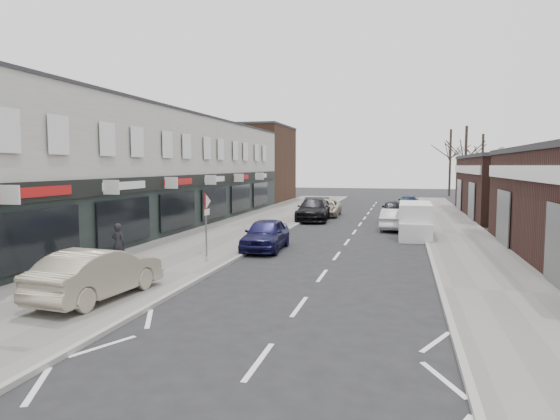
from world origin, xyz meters
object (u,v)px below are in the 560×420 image
Objects in this scene: warning_sign at (207,207)px; parked_car_left_a at (266,234)px; sedan_on_pavement at (98,273)px; parked_car_left_c at (326,208)px; pedestrian at (118,244)px; parked_car_left_b at (314,210)px; parked_car_right_c at (408,203)px; white_van at (415,221)px; parked_car_right_b at (395,211)px; parked_car_right_a at (393,219)px.

parked_car_left_a is (1.76, 2.76, -1.48)m from warning_sign.
sedan_on_pavement is at bearing -105.21° from parked_car_left_a.
parked_car_left_c is at bearing -90.20° from sedan_on_pavement.
pedestrian is 18.34m from parked_car_left_b.
parked_car_right_c is (6.61, 10.94, -0.16)m from parked_car_left_b.
sedan_on_pavement reaches higher than parked_car_left_a.
white_van reaches higher than parked_car_right_b.
warning_sign is at bearing -100.55° from parked_car_left_b.
sedan_on_pavement reaches higher than parked_car_right_a.
parked_car_left_c is 1.18× the size of parked_car_right_a.
parked_car_right_c is at bearing -105.26° from pedestrian.
pedestrian is at bearing -138.87° from warning_sign.
parked_car_right_b reaches higher than parked_car_left_a.
parked_car_left_b reaches higher than parked_car_left_a.
white_van is at bearing 100.76° from parked_car_right_b.
parked_car_right_a is (10.05, 14.02, -0.27)m from pedestrian.
warning_sign is at bearing -133.80° from white_van.
pedestrian is at bearing 57.87° from parked_car_right_a.
parked_car_left_a is 12.68m from parked_car_left_b.
white_van is 3.13m from parked_car_right_a.
parked_car_left_c is at bearing 123.07° from white_van.
parked_car_right_a is (7.36, 11.68, -1.56)m from warning_sign.
warning_sign is 3.80m from pedestrian.
parked_car_right_b is (0.00, 4.49, 0.13)m from parked_car_right_a.
parked_car_right_a is 4.49m from parked_car_right_b.
warning_sign is 3.59m from parked_car_left_a.
pedestrian is 30.78m from parked_car_right_c.
parked_car_right_a is (5.60, -3.76, -0.14)m from parked_car_left_b.
parked_car_left_a is at bearing -94.05° from parked_car_left_b.
parked_car_right_c is at bearing 91.01° from white_van.
sedan_on_pavement is 2.77× the size of pedestrian.
white_van is 1.13× the size of parked_car_right_c.
parked_car_right_b is at bearing 99.65° from white_van.
white_van is 3.03× the size of pedestrian.
sedan_on_pavement reaches higher than parked_car_right_c.
warning_sign is at bearing 67.04° from parked_car_right_b.
parked_car_left_b is 6.75m from parked_car_right_a.
white_van is at bearing 45.80° from warning_sign.
sedan_on_pavement reaches higher than parked_car_left_c.
sedan_on_pavement is 1.03× the size of parked_car_left_a.
parked_car_left_a reaches higher than parked_car_left_c.
parked_car_left_c is at bearing 47.72° from parked_car_right_c.
parked_car_right_a is at bearing 91.51° from parked_car_right_b.
parked_car_left_a reaches higher than parked_car_right_c.
parked_car_right_c is (-0.19, 17.58, -0.26)m from white_van.
pedestrian is 21.07m from parked_car_right_b.
warning_sign is 0.60× the size of parked_car_right_b.
parked_car_right_b is at bearing -86.52° from parked_car_right_a.
parked_car_left_b is (2.27, 22.37, -0.06)m from sedan_on_pavement.
sedan_on_pavement is 34.47m from parked_car_right_c.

